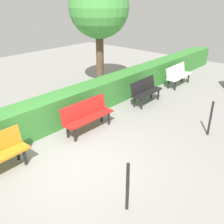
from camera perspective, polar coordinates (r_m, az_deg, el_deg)
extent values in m
plane|color=gray|center=(6.13, -8.12, -10.94)|extent=(23.48, 23.48, 0.00)
cube|color=white|center=(11.25, 14.86, 7.77)|extent=(1.57, 0.47, 0.05)
cube|color=white|center=(11.26, 14.12, 9.12)|extent=(1.56, 0.18, 0.42)
cylinder|color=black|center=(11.81, 16.75, 7.22)|extent=(0.07, 0.07, 0.39)
cylinder|color=black|center=(11.92, 15.43, 7.54)|extent=(0.07, 0.07, 0.39)
cylinder|color=black|center=(10.71, 13.98, 5.77)|extent=(0.07, 0.07, 0.39)
cylinder|color=black|center=(10.83, 12.56, 6.13)|extent=(0.07, 0.07, 0.39)
cube|color=black|center=(9.11, 7.87, 4.39)|extent=(1.43, 0.47, 0.05)
cube|color=black|center=(9.12, 6.95, 6.05)|extent=(1.42, 0.18, 0.42)
cylinder|color=black|center=(9.56, 10.35, 3.82)|extent=(0.07, 0.07, 0.39)
cylinder|color=black|center=(9.70, 8.82, 4.24)|extent=(0.07, 0.07, 0.39)
cylinder|color=black|center=(8.67, 6.66, 1.83)|extent=(0.07, 0.07, 0.39)
cylinder|color=black|center=(8.82, 5.03, 2.32)|extent=(0.07, 0.07, 0.39)
cube|color=red|center=(7.18, -5.19, -1.24)|extent=(1.62, 0.43, 0.05)
cube|color=red|center=(7.21, -6.29, 0.88)|extent=(1.62, 0.15, 0.42)
cylinder|color=black|center=(7.60, -0.73, -1.45)|extent=(0.07, 0.07, 0.39)
cylinder|color=black|center=(7.79, -2.35, -0.79)|extent=(0.07, 0.07, 0.39)
cylinder|color=black|center=(6.81, -8.31, -5.08)|extent=(0.07, 0.07, 0.39)
cylinder|color=black|center=(7.02, -9.90, -4.24)|extent=(0.07, 0.07, 0.39)
cylinder|color=black|center=(6.20, -18.91, -9.60)|extent=(0.07, 0.07, 0.39)
cylinder|color=black|center=(6.42, -20.39, -8.54)|extent=(0.07, 0.07, 0.39)
cube|color=#387F33|center=(7.85, -10.57, 1.09)|extent=(19.48, 0.74, 0.91)
cylinder|color=brown|center=(10.54, -2.72, 12.00)|extent=(0.30, 0.30, 2.45)
sphere|color=#479942|center=(10.28, -2.95, 22.45)|extent=(2.30, 2.30, 2.30)
cylinder|color=black|center=(7.40, 21.20, -1.38)|extent=(0.06, 0.06, 1.00)
cylinder|color=black|center=(4.64, 3.49, -16.45)|extent=(0.06, 0.06, 1.00)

